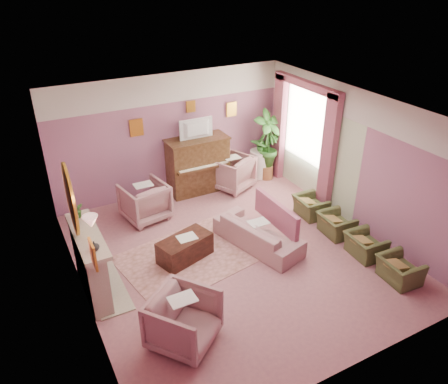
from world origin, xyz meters
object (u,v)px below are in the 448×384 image
piano (198,166)px  floral_armchair_left (145,200)px  coffee_table (185,248)px  olive_chair_c (336,222)px  sofa (258,229)px  olive_chair_a (400,267)px  television (198,128)px  floral_armchair_front (184,318)px  olive_chair_b (366,242)px  side_table (260,164)px  floral_armchair_right (232,171)px  olive_chair_d (311,204)px

piano → floral_armchair_left: size_ratio=1.54×
coffee_table → olive_chair_c: 3.09m
sofa → olive_chair_a: size_ratio=2.69×
television → floral_armchair_left: bearing=-159.2°
floral_armchair_front → olive_chair_b: size_ratio=1.33×
floral_armchair_left → side_table: floral_armchair_left is taller
floral_armchair_right → floral_armchair_front: size_ratio=1.00×
piano → floral_armchair_front: (-2.18, -4.19, -0.20)m
piano → olive_chair_a: (1.64, -4.67, -0.36)m
floral_armchair_left → floral_armchair_right: (2.30, 0.36, 0.00)m
television → floral_armchair_left: television is taller
coffee_table → floral_armchair_right: floral_armchair_right is taller
olive_chair_b → olive_chair_a: bearing=-90.0°
television → floral_armchair_front: (-2.18, -4.14, -1.15)m
coffee_table → sofa: bearing=-10.7°
piano → olive_chair_c: (1.64, -3.03, -0.36)m
coffee_table → floral_armchair_front: floral_armchair_front is taller
television → olive_chair_d: bearing=-52.8°
piano → olive_chair_b: bearing=-67.0°
sofa → floral_armchair_left: floral_armchair_left is taller
floral_armchair_right → side_table: bearing=13.7°
olive_chair_a → olive_chair_c: (0.00, 1.64, 0.00)m
sofa → olive_chair_a: (1.59, -2.04, -0.08)m
sofa → olive_chair_c: sofa is taller
television → sofa: (0.04, -2.58, -1.23)m
piano → sofa: piano is taller
olive_chair_c → piano: bearing=118.4°
olive_chair_b → olive_chair_c: (0.00, 0.82, 0.00)m
floral_armchair_left → side_table: bearing=10.4°
floral_armchair_front → olive_chair_d: 4.31m
floral_armchair_front → coffee_table: bearing=66.2°
sofa → olive_chair_c: 1.64m
floral_armchair_front → olive_chair_d: size_ratio=1.33×
floral_armchair_left → floral_armchair_front: size_ratio=1.00×
television → olive_chair_a: 5.07m
sofa → floral_armchair_left: bearing=128.6°
olive_chair_a → olive_chair_b: bearing=90.0°
television → side_table: television is taller
floral_armchair_front → floral_armchair_left: bearing=79.8°
olive_chair_b → olive_chair_c: same height
floral_armchair_front → side_table: (3.90, 4.15, -0.10)m
television → olive_chair_c: television is taller
television → olive_chair_b: (1.64, -3.80, -1.31)m
piano → sofa: bearing=-89.0°
olive_chair_b → side_table: (0.08, 3.81, 0.06)m
floral_armchair_left → olive_chair_c: floral_armchair_left is taller
floral_armchair_right → side_table: size_ratio=1.29×
floral_armchair_left → olive_chair_d: floral_armchair_left is taller
olive_chair_c → floral_armchair_front: bearing=-163.1°
floral_armchair_right → olive_chair_d: size_ratio=1.33×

